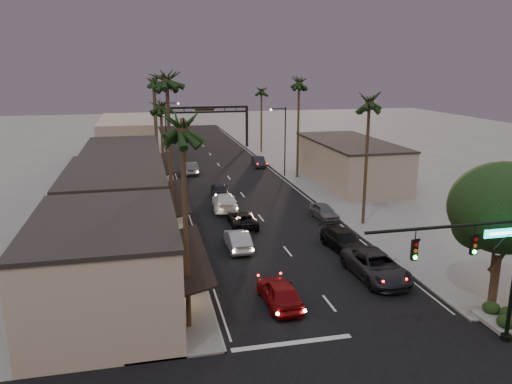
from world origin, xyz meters
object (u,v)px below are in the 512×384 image
streetlight_left (168,127)px  oncoming_pickup (243,219)px  palm_ld (154,78)px  palm_ra (370,97)px  palm_la (182,120)px  palm_rc (261,88)px  curbside_black (344,241)px  palm_lc (161,102)px  streetlight_right (283,136)px  oncoming_red (280,292)px  oncoming_silver (238,240)px  arch (205,117)px  curbside_near (376,266)px  palm_lb (166,75)px  corner_tree (505,211)px  palm_rb (299,79)px  traffic_signal (485,253)px  palm_far (153,80)px

streetlight_left → oncoming_pickup: size_ratio=1.82×
palm_ld → palm_ra: size_ratio=1.08×
palm_la → oncoming_pickup: (6.40, 16.91, -10.76)m
streetlight_left → palm_rc: size_ratio=0.74×
curbside_black → palm_lc: bearing=119.7°
streetlight_right → palm_ld: 19.78m
oncoming_red → oncoming_silver: size_ratio=1.05×
arch → palm_la: bearing=-98.0°
streetlight_right → palm_la: size_ratio=0.68×
curbside_near → palm_lb: bearing=143.3°
streetlight_left → curbside_black: bearing=-74.1°
oncoming_silver → curbside_near: curbside_near is taller
streetlight_right → curbside_near: (-2.49, -32.16, -4.45)m
corner_tree → palm_la: bearing=175.1°
arch → palm_ld: bearing=-119.8°
oncoming_silver → streetlight_left: bearing=-84.8°
palm_rb → curbside_near: bearing=-97.6°
arch → palm_rb: palm_rb is taller
arch → streetlight_left: streetlight_left is taller
palm_lc → curbside_near: palm_lc is taller
arch → streetlight_left: size_ratio=1.69×
palm_rc → streetlight_right: bearing=-95.1°
streetlight_right → curbside_black: size_ratio=1.69×
oncoming_red → streetlight_right: bearing=-107.7°
palm_la → palm_rc: size_ratio=1.08×
streetlight_left → palm_rc: (15.52, 6.00, 5.14)m
palm_ld → traffic_signal: bearing=-74.3°
corner_tree → palm_ra: 17.45m
palm_rc → palm_far: bearing=140.4°
palm_rb → oncoming_silver: 29.04m
arch → oncoming_pickup: size_ratio=3.08×
curbside_black → palm_la: bearing=-150.9°
corner_tree → palm_la: size_ratio=0.67×
corner_tree → streetlight_right: size_ratio=0.98×
traffic_signal → oncoming_pickup: size_ratio=1.72×
oncoming_red → curbside_black: (7.38, 7.81, -0.05)m
palm_rc → oncoming_pickup: size_ratio=2.47×
arch → palm_ld: palm_ld is taller
palm_lb → palm_rb: palm_lb is taller
palm_lb → oncoming_red: bearing=-64.0°
palm_la → palm_lb: (-0.00, 13.00, 1.94)m
palm_la → streetlight_left: bearing=88.0°
traffic_signal → streetlight_left: (-12.61, 54.00, 0.25)m
palm_la → curbside_near: size_ratio=2.10×
corner_tree → oncoming_red: 13.85m
palm_ld → streetlight_left: bearing=60.8°
corner_tree → palm_ra: (-0.88, 16.55, 5.46)m
palm_ld → oncoming_red: palm_ld is taller
oncoming_red → traffic_signal: bearing=141.4°
palm_ra → palm_far: 56.58m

